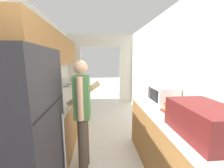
% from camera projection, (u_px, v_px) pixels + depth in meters
% --- Properties ---
extents(wall_left, '(0.38, 6.91, 2.50)m').
position_uv_depth(wall_left, '(40.00, 67.00, 2.40)').
color(wall_left, silver).
rests_on(wall_left, ground_plane).
extents(wall_right, '(0.06, 6.91, 2.50)m').
position_uv_depth(wall_right, '(175.00, 81.00, 2.31)').
color(wall_right, silver).
rests_on(wall_right, ground_plane).
extents(wall_far_with_doorway, '(2.72, 0.06, 2.50)m').
position_uv_depth(wall_far_with_doorway, '(101.00, 65.00, 4.98)').
color(wall_far_with_doorway, silver).
rests_on(wall_far_with_doorway, ground_plane).
extents(counter_left, '(0.62, 3.20, 0.89)m').
position_uv_depth(counter_left, '(63.00, 115.00, 2.91)').
color(counter_left, '#9E6B38').
rests_on(counter_left, ground_plane).
extents(counter_right, '(0.62, 1.92, 0.89)m').
position_uv_depth(counter_right, '(171.00, 146.00, 1.85)').
color(counter_right, '#9E6B38').
rests_on(counter_right, ground_plane).
extents(refrigerator, '(0.69, 0.72, 1.70)m').
position_uv_depth(refrigerator, '(15.00, 149.00, 1.17)').
color(refrigerator, black).
rests_on(refrigerator, ground_plane).
extents(range_oven, '(0.66, 0.76, 1.03)m').
position_uv_depth(range_oven, '(73.00, 100.00, 3.98)').
color(range_oven, '#B7B7BC').
rests_on(range_oven, ground_plane).
extents(person, '(0.51, 0.38, 1.59)m').
position_uv_depth(person, '(83.00, 114.00, 1.92)').
color(person, '#4C4238').
rests_on(person, ground_plane).
extents(suitcase, '(0.43, 0.66, 0.30)m').
position_uv_depth(suitcase, '(204.00, 121.00, 1.27)').
color(suitcase, '#5B1919').
rests_on(suitcase, counter_right).
extents(microwave, '(0.35, 0.47, 0.29)m').
position_uv_depth(microwave, '(163.00, 94.00, 2.28)').
color(microwave, white).
rests_on(microwave, counter_right).
extents(book_stack, '(0.26, 0.32, 0.11)m').
position_uv_depth(book_stack, '(174.00, 110.00, 1.82)').
color(book_stack, red).
rests_on(book_stack, counter_right).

